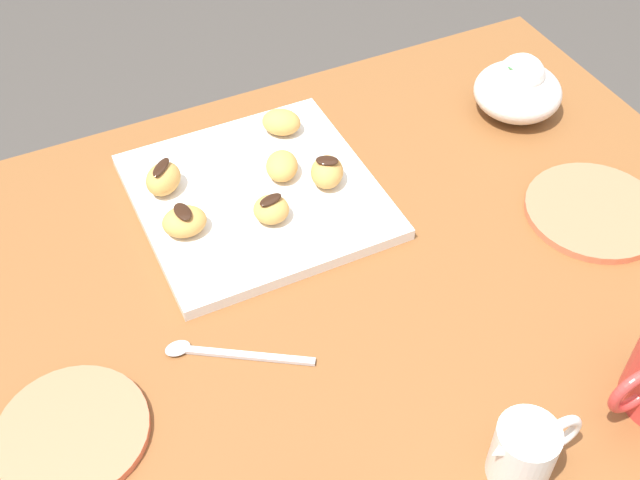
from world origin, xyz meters
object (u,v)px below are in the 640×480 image
(beignet_0, at_px, (282,166))
(cream_pitcher_white, at_px, (525,450))
(ice_cream_bowl, at_px, (518,89))
(beignet_3, at_px, (327,172))
(dining_table, at_px, (352,343))
(beignet_1, at_px, (184,221))
(pastry_plate_square, at_px, (257,196))
(beignet_5, at_px, (163,179))
(beignet_2, at_px, (281,122))
(saucer_coral_right, at_px, (595,211))
(saucer_coral_left, at_px, (72,432))
(beignet_4, at_px, (271,209))

(beignet_0, bearing_deg, cream_pitcher_white, 94.81)
(ice_cream_bowl, xyz_separation_m, beignet_0, (0.36, -0.00, -0.01))
(beignet_3, bearing_deg, ice_cream_bowl, -173.54)
(dining_table, distance_m, beignet_1, 0.27)
(pastry_plate_square, xyz_separation_m, beignet_5, (0.10, -0.05, 0.03))
(beignet_2, bearing_deg, cream_pitcher_white, 90.42)
(beignet_2, bearing_deg, dining_table, 85.51)
(dining_table, height_order, beignet_3, beignet_3)
(ice_cream_bowl, distance_m, beignet_3, 0.32)
(cream_pitcher_white, bearing_deg, beignet_2, -89.58)
(cream_pitcher_white, xyz_separation_m, beignet_3, (-0.01, -0.43, -0.01))
(saucer_coral_right, distance_m, beignet_1, 0.51)
(saucer_coral_left, relative_size, beignet_4, 3.46)
(beignet_1, xyz_separation_m, beignet_3, (-0.19, -0.00, 0.00))
(saucer_coral_left, height_order, beignet_2, beignet_2)
(saucer_coral_right, bearing_deg, saucer_coral_left, 2.30)
(saucer_coral_left, bearing_deg, ice_cream_bowl, -160.64)
(cream_pitcher_white, height_order, saucer_coral_left, cream_pitcher_white)
(dining_table, height_order, saucer_coral_right, saucer_coral_right)
(pastry_plate_square, relative_size, saucer_coral_right, 1.69)
(saucer_coral_right, distance_m, beignet_2, 0.43)
(ice_cream_bowl, height_order, beignet_0, ice_cream_bowl)
(pastry_plate_square, height_order, beignet_0, beignet_0)
(saucer_coral_right, bearing_deg, cream_pitcher_white, 40.50)
(dining_table, xyz_separation_m, beignet_4, (0.06, -0.11, 0.17))
(ice_cream_bowl, bearing_deg, saucer_coral_right, 81.79)
(beignet_3, height_order, beignet_4, beignet_3)
(pastry_plate_square, distance_m, beignet_1, 0.11)
(cream_pitcher_white, height_order, beignet_2, cream_pitcher_white)
(beignet_0, relative_size, beignet_1, 0.98)
(saucer_coral_right, relative_size, beignet_1, 3.24)
(dining_table, relative_size, beignet_2, 19.11)
(beignet_0, xyz_separation_m, beignet_1, (0.15, 0.04, -0.00))
(beignet_0, xyz_separation_m, beignet_2, (-0.04, -0.08, 0.00))
(pastry_plate_square, xyz_separation_m, beignet_3, (-0.09, 0.02, 0.03))
(saucer_coral_right, xyz_separation_m, beignet_2, (0.30, -0.30, 0.03))
(ice_cream_bowl, distance_m, beignet_4, 0.41)
(beignet_2, bearing_deg, saucer_coral_left, 41.63)
(pastry_plate_square, bearing_deg, beignet_0, -161.23)
(beignet_2, relative_size, beignet_3, 1.03)
(cream_pitcher_white, height_order, beignet_1, cream_pitcher_white)
(pastry_plate_square, distance_m, beignet_0, 0.05)
(pastry_plate_square, xyz_separation_m, saucer_coral_right, (-0.38, 0.21, -0.00))
(ice_cream_bowl, bearing_deg, beignet_5, -4.59)
(beignet_1, distance_m, beignet_4, 0.11)
(beignet_1, xyz_separation_m, beignet_4, (-0.10, 0.03, -0.00))
(beignet_3, distance_m, beignet_5, 0.21)
(saucer_coral_right, bearing_deg, ice_cream_bowl, -98.21)
(beignet_0, bearing_deg, beignet_2, -113.24)
(cream_pitcher_white, bearing_deg, ice_cream_bowl, -124.65)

